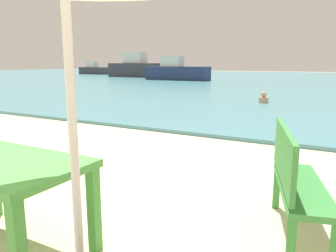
{
  "coord_description": "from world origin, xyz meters",
  "views": [
    {
      "loc": [
        2.08,
        -1.0,
        1.49
      ],
      "look_at": [
        -0.11,
        3.0,
        0.6
      ],
      "focal_mm": 34.64,
      "sensor_mm": 36.0,
      "label": 1
    }
  ],
  "objects_px": {
    "boat_sailboat": "(177,71)",
    "bench_green_left": "(294,176)",
    "boat_ferry": "(94,70)",
    "swimmer_person": "(264,98)",
    "boat_tanker": "(139,68)"
  },
  "relations": [
    {
      "from": "boat_ferry",
      "to": "boat_tanker",
      "type": "bearing_deg",
      "value": -24.4
    },
    {
      "from": "swimmer_person",
      "to": "bench_green_left",
      "type": "bearing_deg",
      "value": -76.07
    },
    {
      "from": "swimmer_person",
      "to": "boat_tanker",
      "type": "relative_size",
      "value": 0.06
    },
    {
      "from": "boat_sailboat",
      "to": "bench_green_left",
      "type": "bearing_deg",
      "value": -60.52
    },
    {
      "from": "swimmer_person",
      "to": "boat_ferry",
      "type": "bearing_deg",
      "value": 141.64
    },
    {
      "from": "boat_ferry",
      "to": "bench_green_left",
      "type": "bearing_deg",
      "value": -46.35
    },
    {
      "from": "boat_ferry",
      "to": "boat_sailboat",
      "type": "xyz_separation_m",
      "value": [
        16.08,
        -8.0,
        0.15
      ]
    },
    {
      "from": "boat_tanker",
      "to": "boat_ferry",
      "type": "relative_size",
      "value": 1.58
    },
    {
      "from": "swimmer_person",
      "to": "boat_sailboat",
      "type": "distance_m",
      "value": 16.18
    },
    {
      "from": "bench_green_left",
      "to": "boat_ferry",
      "type": "bearing_deg",
      "value": 133.65
    },
    {
      "from": "swimmer_person",
      "to": "boat_tanker",
      "type": "height_order",
      "value": "boat_tanker"
    },
    {
      "from": "swimmer_person",
      "to": "boat_sailboat",
      "type": "relative_size",
      "value": 0.07
    },
    {
      "from": "swimmer_person",
      "to": "boat_ferry",
      "type": "relative_size",
      "value": 0.1
    },
    {
      "from": "boat_ferry",
      "to": "swimmer_person",
      "type": "bearing_deg",
      "value": -38.36
    },
    {
      "from": "bench_green_left",
      "to": "swimmer_person",
      "type": "distance_m",
      "value": 9.34
    }
  ]
}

